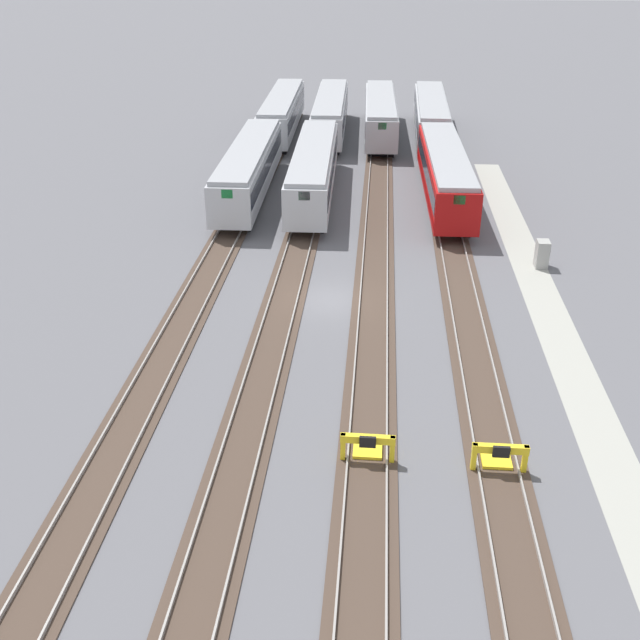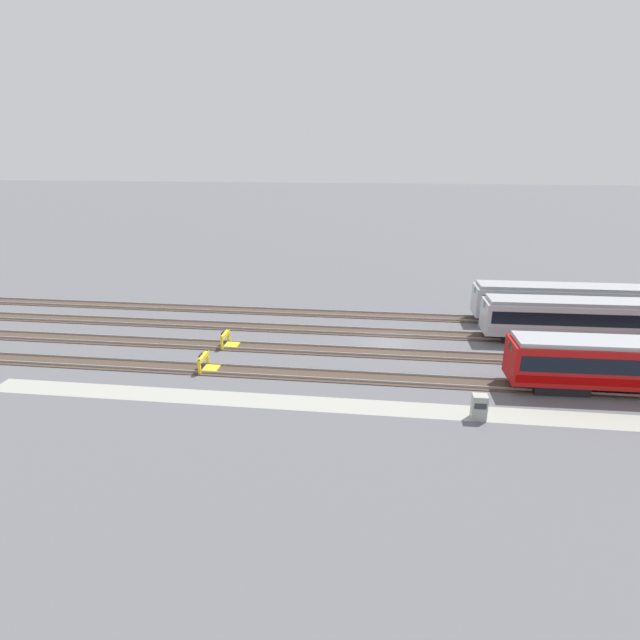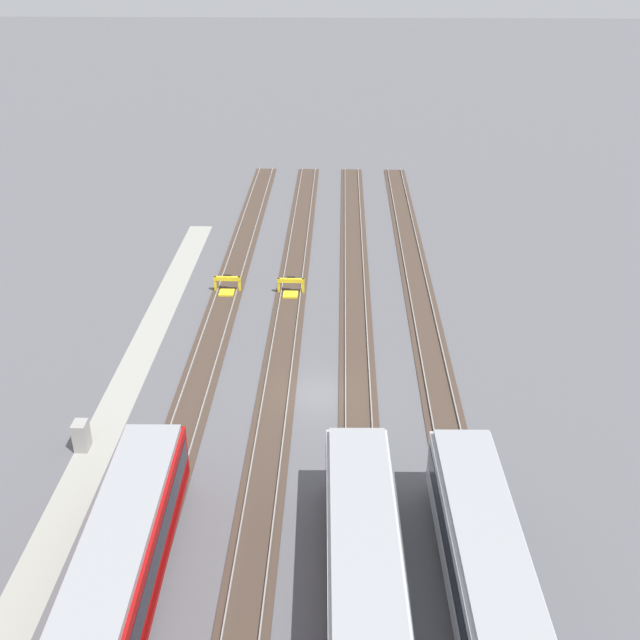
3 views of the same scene
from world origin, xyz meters
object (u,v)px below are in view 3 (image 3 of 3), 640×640
object	(u,v)px
bumper_stop_nearest_track	(227,286)
electrical_cabinet	(81,436)
subway_car_front_row_right_inner	(496,611)
subway_car_back_row_centre	(366,608)
subway_car_back_row_leftmost	(109,602)
bumper_stop_near_inner_track	(291,288)

from	to	relation	value
bumper_stop_nearest_track	electrical_cabinet	xyz separation A→B (m)	(18.79, -4.88, 0.29)
subway_car_front_row_right_inner	subway_car_back_row_centre	bearing A→B (deg)	-90.00
subway_car_front_row_right_inner	bumper_stop_nearest_track	world-z (taller)	subway_car_front_row_right_inner
subway_car_back_row_centre	bumper_stop_nearest_track	distance (m)	31.88
subway_car_front_row_right_inner	electrical_cabinet	bearing A→B (deg)	-121.50
subway_car_front_row_right_inner	subway_car_back_row_centre	xyz separation A→B (m)	(0.00, -4.71, 0.00)
subway_car_back_row_leftmost	bumper_stop_near_inner_track	world-z (taller)	subway_car_back_row_leftmost
subway_car_back_row_leftmost	subway_car_back_row_centre	bearing A→B (deg)	90.00
electrical_cabinet	subway_car_back_row_leftmost	bearing A→B (deg)	22.75
subway_car_back_row_leftmost	subway_car_back_row_centre	xyz separation A→B (m)	(0.00, 9.40, 0.00)
subway_car_back_row_leftmost	bumper_stop_nearest_track	xyz separation A→B (m)	(-30.42, 0.00, -1.53)
subway_car_front_row_right_inner	subway_car_back_row_centre	size ratio (longest dim) A/B	1.00
subway_car_back_row_centre	bumper_stop_near_inner_track	world-z (taller)	subway_car_back_row_centre
bumper_stop_near_inner_track	bumper_stop_nearest_track	bearing A→B (deg)	-92.37
subway_car_front_row_right_inner	bumper_stop_near_inner_track	world-z (taller)	subway_car_front_row_right_inner
subway_car_front_row_right_inner	bumper_stop_nearest_track	xyz separation A→B (m)	(-30.42, -14.10, -1.53)
subway_car_back_row_leftmost	bumper_stop_nearest_track	world-z (taller)	subway_car_back_row_leftmost
subway_car_back_row_leftmost	bumper_stop_near_inner_track	size ratio (longest dim) A/B	9.02
subway_car_back_row_centre	bumper_stop_nearest_track	world-z (taller)	subway_car_back_row_centre
subway_car_back_row_leftmost	bumper_stop_near_inner_track	distance (m)	30.63
subway_car_back_row_centre	electrical_cabinet	distance (m)	18.45
subway_car_back_row_leftmost	electrical_cabinet	bearing A→B (deg)	-157.25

